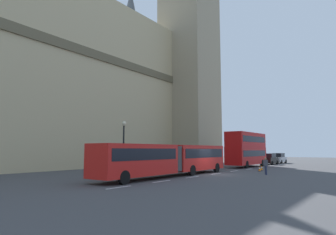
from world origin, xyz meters
TOP-DOWN VIEW (x-y plane):
  - ground_plane at (0.00, 0.00)m, footprint 160.00×160.00m
  - lane_centre_marking at (5.44, 0.00)m, footprint 39.00×0.16m
  - articulated_bus at (-4.57, 1.99)m, footprint 17.38×2.54m
  - double_decker_bus at (14.42, 2.00)m, footprint 9.67×2.54m
  - sedan_lead at (23.89, 1.73)m, footprint 4.40×1.86m
  - sedan_trailing at (29.69, 1.83)m, footprint 4.40×1.86m
  - traffic_cone_west at (6.94, -2.42)m, footprint 0.36×0.36m
  - traffic_cone_middle at (8.79, -2.02)m, footprint 0.36×0.36m
  - street_lamp at (-6.05, 6.50)m, footprint 0.44×0.44m
  - pedestrian_near_cones at (2.61, -4.55)m, footprint 0.42×0.47m

SIDE VIEW (x-z plane):
  - ground_plane at x=0.00m, z-range 0.00..0.00m
  - lane_centre_marking at x=5.44m, z-range 0.00..0.01m
  - traffic_cone_west at x=6.94m, z-range -0.01..0.57m
  - traffic_cone_middle at x=8.79m, z-range -0.01..0.57m
  - pedestrian_near_cones at x=2.61m, z-range 0.07..1.76m
  - sedan_lead at x=23.89m, z-range -0.01..1.84m
  - sedan_trailing at x=29.69m, z-range -0.01..1.84m
  - articulated_bus at x=-4.57m, z-range 0.30..3.20m
  - double_decker_bus at x=14.42m, z-range 0.26..5.16m
  - street_lamp at x=-6.05m, z-range 0.42..5.69m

